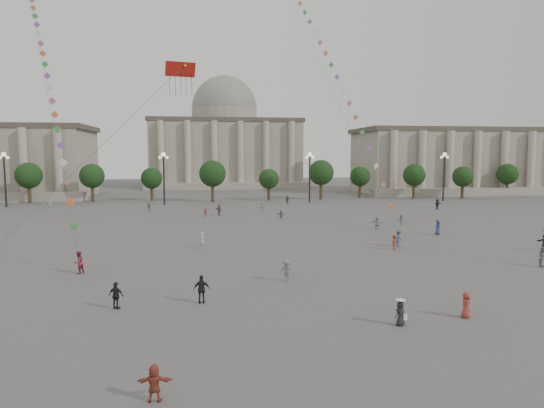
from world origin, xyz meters
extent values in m
plane|color=#514F4C|center=(0.00, 0.00, 0.00)|extent=(360.00, 360.00, 0.00)
cube|color=gray|center=(75.00, 95.00, 8.00)|extent=(80.00, 22.00, 16.00)
cube|color=#4C4337|center=(75.00, 95.00, 16.60)|extent=(81.60, 22.44, 1.20)
cube|color=gray|center=(75.00, 82.00, 1.00)|extent=(84.00, 4.00, 2.00)
cube|color=gray|center=(0.00, 130.00, 10.00)|extent=(46.00, 30.00, 20.00)
cube|color=#4C4337|center=(0.00, 130.00, 20.60)|extent=(46.92, 30.60, 1.20)
cube|color=gray|center=(0.00, 113.00, 1.00)|extent=(48.30, 4.00, 2.00)
cylinder|color=gray|center=(0.00, 130.00, 22.50)|extent=(21.00, 21.00, 5.00)
sphere|color=gray|center=(0.00, 130.00, 25.00)|extent=(21.00, 21.00, 21.00)
cylinder|color=#372B1B|center=(-42.00, 78.00, 1.76)|extent=(0.70, 0.70, 3.52)
sphere|color=black|center=(-42.00, 78.00, 5.44)|extent=(5.12, 5.12, 5.12)
cylinder|color=#372B1B|center=(-30.00, 78.00, 1.76)|extent=(0.70, 0.70, 3.52)
sphere|color=black|center=(-30.00, 78.00, 5.44)|extent=(5.12, 5.12, 5.12)
cylinder|color=#372B1B|center=(-18.00, 78.00, 1.76)|extent=(0.70, 0.70, 3.52)
sphere|color=black|center=(-18.00, 78.00, 5.44)|extent=(5.12, 5.12, 5.12)
cylinder|color=#372B1B|center=(-6.00, 78.00, 1.76)|extent=(0.70, 0.70, 3.52)
sphere|color=black|center=(-6.00, 78.00, 5.44)|extent=(5.12, 5.12, 5.12)
cylinder|color=#372B1B|center=(6.00, 78.00, 1.76)|extent=(0.70, 0.70, 3.52)
sphere|color=black|center=(6.00, 78.00, 5.44)|extent=(5.12, 5.12, 5.12)
cylinder|color=#372B1B|center=(18.00, 78.00, 1.76)|extent=(0.70, 0.70, 3.52)
sphere|color=black|center=(18.00, 78.00, 5.44)|extent=(5.12, 5.12, 5.12)
cylinder|color=#372B1B|center=(30.00, 78.00, 1.76)|extent=(0.70, 0.70, 3.52)
sphere|color=black|center=(30.00, 78.00, 5.44)|extent=(5.12, 5.12, 5.12)
cylinder|color=#372B1B|center=(42.00, 78.00, 1.76)|extent=(0.70, 0.70, 3.52)
sphere|color=black|center=(42.00, 78.00, 5.44)|extent=(5.12, 5.12, 5.12)
cylinder|color=#372B1B|center=(54.00, 78.00, 1.76)|extent=(0.70, 0.70, 3.52)
sphere|color=black|center=(54.00, 78.00, 5.44)|extent=(5.12, 5.12, 5.12)
cylinder|color=#372B1B|center=(66.00, 78.00, 1.76)|extent=(0.70, 0.70, 3.52)
sphere|color=black|center=(66.00, 78.00, 5.44)|extent=(5.12, 5.12, 5.12)
cylinder|color=#262628|center=(-45.00, 70.00, 5.00)|extent=(0.36, 0.36, 10.00)
sphere|color=#FFE5B2|center=(-45.00, 70.00, 10.20)|extent=(0.90, 0.90, 0.90)
sphere|color=#FFE5B2|center=(-45.70, 70.00, 9.60)|extent=(0.60, 0.60, 0.60)
sphere|color=#FFE5B2|center=(-44.30, 70.00, 9.60)|extent=(0.60, 0.60, 0.60)
cylinder|color=#262628|center=(-15.00, 70.00, 5.00)|extent=(0.36, 0.36, 10.00)
sphere|color=#FFE5B2|center=(-15.00, 70.00, 10.20)|extent=(0.90, 0.90, 0.90)
sphere|color=#FFE5B2|center=(-15.70, 70.00, 9.60)|extent=(0.60, 0.60, 0.60)
sphere|color=#FFE5B2|center=(-14.30, 70.00, 9.60)|extent=(0.60, 0.60, 0.60)
cylinder|color=#262628|center=(15.00, 70.00, 5.00)|extent=(0.36, 0.36, 10.00)
sphere|color=#FFE5B2|center=(15.00, 70.00, 10.20)|extent=(0.90, 0.90, 0.90)
sphere|color=#FFE5B2|center=(14.30, 70.00, 9.60)|extent=(0.60, 0.60, 0.60)
sphere|color=#FFE5B2|center=(15.70, 70.00, 9.60)|extent=(0.60, 0.60, 0.60)
cylinder|color=#262628|center=(45.00, 70.00, 5.00)|extent=(0.36, 0.36, 10.00)
sphere|color=#FFE5B2|center=(45.00, 70.00, 10.20)|extent=(0.90, 0.90, 0.90)
sphere|color=#FFE5B2|center=(44.30, 70.00, 9.60)|extent=(0.60, 0.60, 0.60)
sphere|color=#FFE5B2|center=(45.70, 70.00, 9.60)|extent=(0.60, 0.60, 0.60)
imported|color=navy|center=(9.89, 68.00, 0.93)|extent=(1.18, 0.88, 1.87)
imported|color=beige|center=(3.14, 54.91, 0.83)|extent=(1.53, 1.31, 1.66)
imported|color=slate|center=(-0.62, 7.98, 0.89)|extent=(1.32, 1.07, 1.78)
imported|color=#B0AFAB|center=(16.25, 33.08, 0.90)|extent=(1.67, 1.40, 1.80)
imported|color=maroon|center=(13.08, 19.20, 0.84)|extent=(1.21, 1.19, 1.67)
imported|color=black|center=(36.06, 54.97, 0.97)|extent=(1.84, 1.41, 1.94)
imported|color=beige|center=(-35.89, 66.85, 0.80)|extent=(0.62, 0.70, 1.60)
imported|color=slate|center=(4.95, 45.11, 0.74)|extent=(1.44, 0.91, 1.49)
imported|color=silver|center=(-7.31, 22.83, 0.90)|extent=(0.75, 0.78, 1.80)
imported|color=slate|center=(-16.81, 58.69, 0.82)|extent=(1.02, 0.57, 1.65)
imported|color=#9C2A3F|center=(-6.81, 49.86, 0.74)|extent=(1.03, 1.08, 1.48)
imported|color=navy|center=(22.40, 27.93, 0.96)|extent=(0.71, 1.00, 1.92)
imported|color=slate|center=(-4.60, 51.54, 0.95)|extent=(1.38, 1.79, 1.89)
imported|color=#9F322B|center=(9.00, -2.16, 0.83)|extent=(0.69, 0.91, 1.66)
imported|color=#5B5C60|center=(21.12, 36.47, 0.81)|extent=(1.20, 1.05, 1.61)
imported|color=black|center=(-12.92, 2.70, 0.91)|extent=(1.15, 0.85, 1.82)
imported|color=#9F402B|center=(-9.23, -10.00, 0.79)|extent=(1.49, 0.55, 1.58)
imported|color=black|center=(-7.33, 3.16, 0.97)|extent=(1.14, 0.48, 1.95)
imported|color=maroon|center=(-17.80, 13.06, 0.97)|extent=(1.10, 1.18, 1.94)
imported|color=#2F4F6A|center=(14.22, 20.87, 0.95)|extent=(1.38, 1.36, 1.90)
imported|color=slate|center=(23.34, 9.76, 0.91)|extent=(1.12, 1.11, 1.83)
imported|color=black|center=(4.40, -2.90, 0.75)|extent=(0.87, 0.75, 1.49)
cone|color=white|center=(4.40, -2.90, 1.62)|extent=(0.52, 0.52, 0.14)
cylinder|color=white|center=(4.40, -2.90, 1.56)|extent=(0.60, 0.60, 0.02)
cube|color=white|center=(4.65, -3.05, 0.55)|extent=(0.22, 0.10, 0.35)
cube|color=#A81711|center=(-8.67, 7.39, 16.40)|extent=(2.26, 1.02, 1.02)
cube|color=#17831E|center=(-9.02, 7.35, 16.65)|extent=(0.39, 0.27, 0.34)
cube|color=#212EB7|center=(-8.32, 7.35, 16.65)|extent=(0.39, 0.27, 0.34)
sphere|color=gold|center=(-9.02, 7.31, 16.65)|extent=(0.20, 0.20, 0.20)
sphere|color=gold|center=(-8.32, 7.31, 16.65)|extent=(0.20, 0.20, 0.20)
cylinder|color=#3F3F3F|center=(-14.66, -0.34, 9.00)|extent=(0.02, 0.02, 24.52)
cylinder|color=#3F3F3F|center=(-25.30, 30.70, 20.26)|extent=(0.02, 0.02, 53.64)
cube|color=#45964A|center=(-18.40, 14.47, 3.93)|extent=(0.76, 0.25, 0.76)
cube|color=orange|center=(-19.00, 15.88, 5.88)|extent=(0.76, 0.25, 0.76)
cube|color=#C0657A|center=(-19.60, 17.29, 7.69)|extent=(0.76, 0.25, 0.76)
cube|color=white|center=(-20.20, 18.70, 9.40)|extent=(0.76, 0.25, 0.76)
cube|color=#9856AC|center=(-20.80, 20.11, 11.05)|extent=(0.76, 0.25, 0.76)
cube|color=#45964A|center=(-21.40, 21.52, 12.65)|extent=(0.76, 0.25, 0.76)
cube|color=orange|center=(-22.00, 22.94, 14.21)|extent=(0.76, 0.25, 0.76)
cube|color=#C0657A|center=(-22.60, 24.35, 15.74)|extent=(0.76, 0.25, 0.76)
cube|color=white|center=(-23.20, 25.76, 17.24)|extent=(0.76, 0.25, 0.76)
cube|color=#9856AC|center=(-23.80, 27.17, 18.72)|extent=(0.76, 0.25, 0.76)
cube|color=#45964A|center=(-24.40, 28.58, 20.17)|extent=(0.76, 0.25, 0.76)
cube|color=orange|center=(-25.00, 29.99, 21.60)|extent=(0.76, 0.25, 0.76)
cube|color=#C0657A|center=(-25.60, 31.40, 23.02)|extent=(0.76, 0.25, 0.76)
cube|color=white|center=(-26.20, 32.82, 24.42)|extent=(0.76, 0.25, 0.76)
cube|color=#9856AC|center=(-26.80, 34.23, 25.80)|extent=(0.76, 0.25, 0.76)
cube|color=#45964A|center=(-27.40, 35.64, 27.17)|extent=(0.76, 0.25, 0.76)
cube|color=orange|center=(-28.00, 37.05, 28.53)|extent=(0.76, 0.25, 0.76)
cube|color=#C0657A|center=(-28.60, 38.46, 29.88)|extent=(0.76, 0.25, 0.76)
cylinder|color=#3F3F3F|center=(7.31, 40.99, 28.21)|extent=(0.02, 0.02, 68.30)
cube|color=orange|center=(13.77, 22.17, 4.38)|extent=(0.76, 0.25, 0.76)
cube|color=#C0657A|center=(13.32, 23.47, 6.70)|extent=(0.76, 0.25, 0.76)
cube|color=white|center=(12.88, 24.76, 8.84)|extent=(0.76, 0.25, 0.76)
cube|color=#9856AC|center=(12.43, 26.06, 10.87)|extent=(0.76, 0.25, 0.76)
cube|color=#45964A|center=(11.99, 27.36, 12.83)|extent=(0.76, 0.25, 0.76)
cube|color=orange|center=(11.54, 28.66, 14.73)|extent=(0.76, 0.25, 0.76)
cube|color=#C0657A|center=(11.10, 29.96, 16.58)|extent=(0.76, 0.25, 0.76)
cube|color=white|center=(10.65, 31.26, 18.39)|extent=(0.76, 0.25, 0.76)
cube|color=#9856AC|center=(10.21, 32.55, 20.17)|extent=(0.76, 0.25, 0.76)
cube|color=#45964A|center=(9.76, 33.85, 21.92)|extent=(0.76, 0.25, 0.76)
cube|color=orange|center=(9.32, 35.15, 23.64)|extent=(0.76, 0.25, 0.76)
cube|color=#C0657A|center=(8.87, 36.45, 25.34)|extent=(0.76, 0.25, 0.76)
cube|color=white|center=(8.43, 37.75, 27.02)|extent=(0.76, 0.25, 0.76)
cube|color=#9856AC|center=(7.98, 39.04, 28.68)|extent=(0.76, 0.25, 0.76)
cube|color=#45964A|center=(7.54, 40.34, 30.32)|extent=(0.76, 0.25, 0.76)
cube|color=orange|center=(7.09, 41.64, 31.95)|extent=(0.76, 0.25, 0.76)
camera|label=1|loc=(-7.11, -29.57, 10.16)|focal=32.00mm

